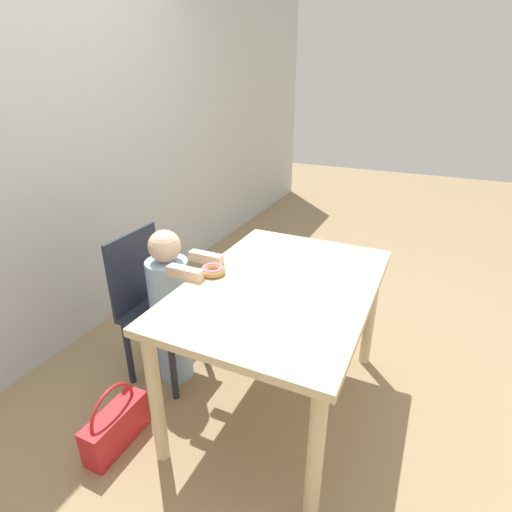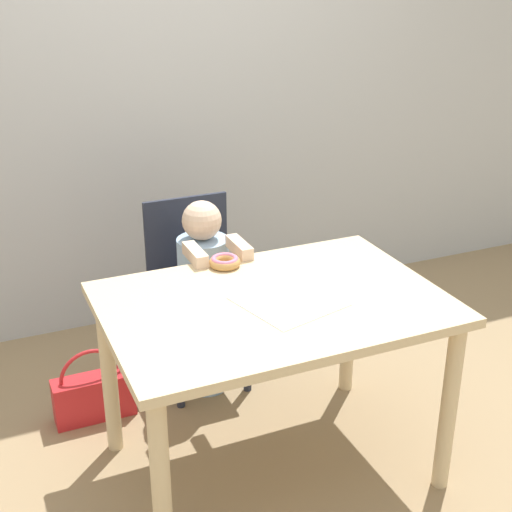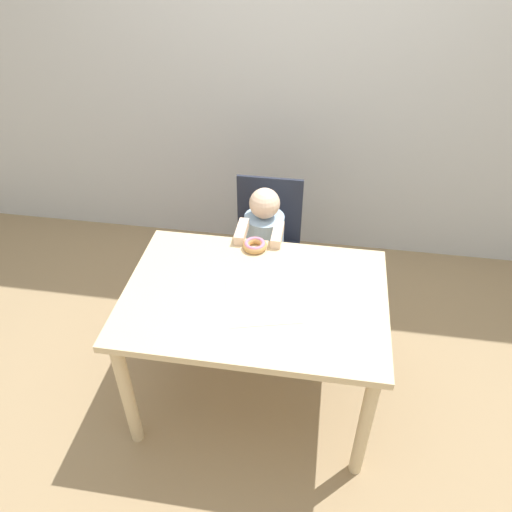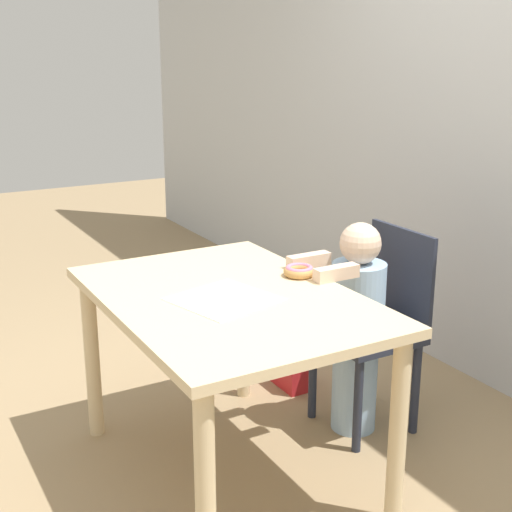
# 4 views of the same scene
# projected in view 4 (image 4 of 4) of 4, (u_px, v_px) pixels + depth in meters

# --- Properties ---
(ground_plane) EXTENTS (12.00, 12.00, 0.00)m
(ground_plane) POSITION_uv_depth(u_px,v_px,m) (230.00, 472.00, 2.71)
(ground_plane) COLOR #997F5B
(dining_table) EXTENTS (1.18, 0.82, 0.72)m
(dining_table) POSITION_uv_depth(u_px,v_px,m) (228.00, 321.00, 2.53)
(dining_table) COLOR beige
(dining_table) RESTS_ON ground_plane
(chair) EXTENTS (0.38, 0.36, 0.84)m
(chair) POSITION_uv_depth(u_px,v_px,m) (377.00, 327.00, 2.96)
(chair) COLOR #232838
(chair) RESTS_ON ground_plane
(child_figure) EXTENTS (0.24, 0.38, 0.89)m
(child_figure) POSITION_uv_depth(u_px,v_px,m) (356.00, 327.00, 2.90)
(child_figure) COLOR #99BCE0
(child_figure) RESTS_ON ground_plane
(donut) EXTENTS (0.12, 0.12, 0.04)m
(donut) POSITION_uv_depth(u_px,v_px,m) (299.00, 271.00, 2.70)
(donut) COLOR tan
(donut) RESTS_ON dining_table
(napkin) EXTENTS (0.38, 0.38, 0.00)m
(napkin) POSITION_uv_depth(u_px,v_px,m) (224.00, 299.00, 2.45)
(napkin) COLOR white
(napkin) RESTS_ON dining_table
(handbag) EXTENTS (0.34, 0.11, 0.33)m
(handbag) POSITION_uv_depth(u_px,v_px,m) (283.00, 359.00, 3.42)
(handbag) COLOR red
(handbag) RESTS_ON ground_plane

